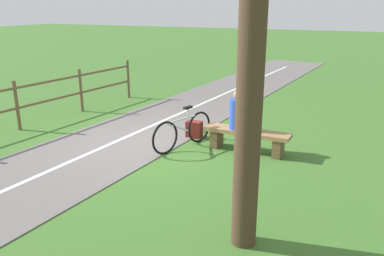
{
  "coord_description": "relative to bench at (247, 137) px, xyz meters",
  "views": [
    {
      "loc": [
        -3.96,
        6.75,
        2.81
      ],
      "look_at": [
        -1.34,
        0.81,
        0.77
      ],
      "focal_mm": 37.06,
      "sensor_mm": 36.0,
      "label": 1
    }
  ],
  "objects": [
    {
      "name": "ground_plane",
      "position": [
        1.95,
        0.46,
        -0.31
      ],
      "size": [
        80.0,
        80.0,
        0.0
      ],
      "primitive_type": "plane",
      "color": "#3D6B28"
    },
    {
      "name": "bench",
      "position": [
        0.0,
        0.0,
        0.0
      ],
      "size": [
        1.73,
        0.48,
        0.44
      ],
      "rotation": [
        0.0,
        0.0,
        -0.05
      ],
      "color": "#937047",
      "rests_on": "ground_plane"
    },
    {
      "name": "person_seated",
      "position": [
        0.2,
        -0.01,
        0.47
      ],
      "size": [
        0.35,
        0.35,
        0.78
      ],
      "rotation": [
        0.0,
        0.0,
        -0.05
      ],
      "color": "#2847B7",
      "rests_on": "bench"
    },
    {
      "name": "bicycle",
      "position": [
        1.24,
        0.33,
        0.05
      ],
      "size": [
        0.59,
        1.57,
        0.85
      ],
      "rotation": [
        0.0,
        0.0,
        1.23
      ],
      "color": "black",
      "rests_on": "ground_plane"
    },
    {
      "name": "backpack",
      "position": [
        1.29,
        -0.38,
        -0.13
      ],
      "size": [
        0.35,
        0.27,
        0.36
      ],
      "rotation": [
        0.0,
        0.0,
        3.19
      ],
      "color": "maroon",
      "rests_on": "ground_plane"
    },
    {
      "name": "tree_by_path",
      "position": [
        -0.83,
        3.03,
        1.67
      ],
      "size": [
        1.58,
        1.28,
        4.43
      ],
      "color": "#473323",
      "rests_on": "ground_plane"
    }
  ]
}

